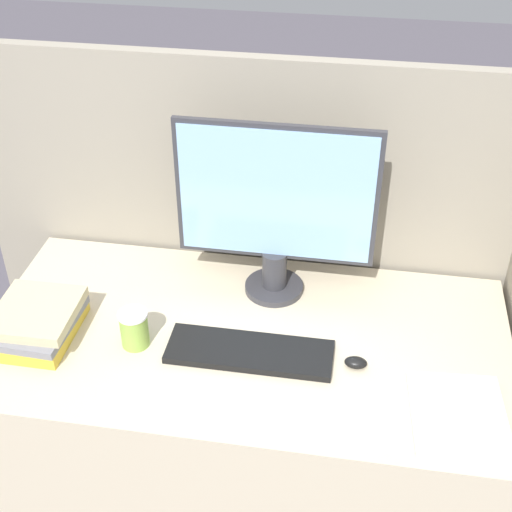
# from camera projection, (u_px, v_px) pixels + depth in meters

# --- Properties ---
(cubicle_panel_rear) EXTENTS (1.88, 0.04, 1.43)m
(cubicle_panel_rear) POSITION_uv_depth(u_px,v_px,m) (267.00, 266.00, 2.38)
(cubicle_panel_rear) COLOR gray
(cubicle_panel_rear) RESTS_ON ground_plane
(desk) EXTENTS (1.48, 0.77, 0.77)m
(desk) POSITION_uv_depth(u_px,v_px,m) (246.00, 428.00, 2.23)
(desk) COLOR beige
(desk) RESTS_ON ground_plane
(monitor) EXTENTS (0.57, 0.18, 0.55)m
(monitor) POSITION_uv_depth(u_px,v_px,m) (276.00, 211.00, 2.02)
(monitor) COLOR #333338
(monitor) RESTS_ON desk
(keyboard) EXTENTS (0.45, 0.15, 0.02)m
(keyboard) POSITION_uv_depth(u_px,v_px,m) (250.00, 352.00, 1.94)
(keyboard) COLOR black
(keyboard) RESTS_ON desk
(mouse) EXTENTS (0.06, 0.04, 0.03)m
(mouse) POSITION_uv_depth(u_px,v_px,m) (356.00, 363.00, 1.90)
(mouse) COLOR black
(mouse) RESTS_ON desk
(coffee_cup) EXTENTS (0.08, 0.08, 0.11)m
(coffee_cup) POSITION_uv_depth(u_px,v_px,m) (134.00, 329.00, 1.95)
(coffee_cup) COLOR #8CB247
(coffee_cup) RESTS_ON desk
(book_stack) EXTENTS (0.22, 0.27, 0.09)m
(book_stack) POSITION_uv_depth(u_px,v_px,m) (36.00, 322.00, 1.98)
(book_stack) COLOR gold
(book_stack) RESTS_ON desk
(paper_pile) EXTENTS (0.25, 0.29, 0.02)m
(paper_pile) POSITION_uv_depth(u_px,v_px,m) (458.00, 416.00, 1.75)
(paper_pile) COLOR white
(paper_pile) RESTS_ON desk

